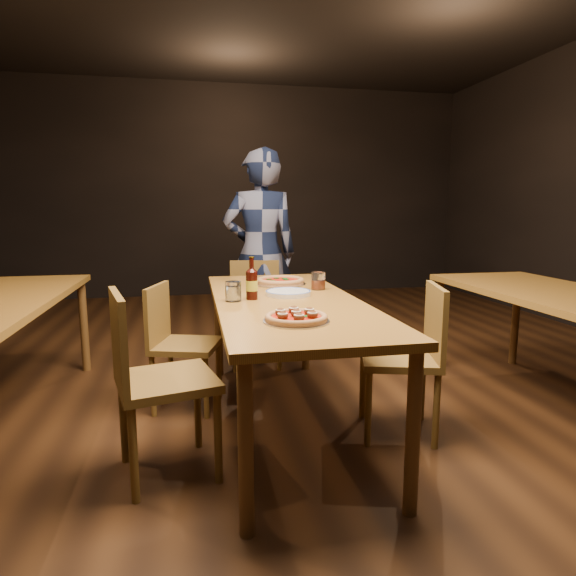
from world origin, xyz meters
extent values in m
plane|color=black|center=(0.00, 0.00, 0.00)|extent=(9.00, 9.00, 0.00)
plane|color=black|center=(0.00, 4.50, 1.50)|extent=(7.00, 0.00, 7.00)
cube|color=brown|center=(0.00, 0.00, 0.73)|extent=(0.80, 2.00, 0.04)
cylinder|color=brown|center=(-0.34, -0.94, 0.35)|extent=(0.06, 0.06, 0.71)
cylinder|color=brown|center=(-0.34, 0.94, 0.35)|extent=(0.06, 0.06, 0.71)
cylinder|color=brown|center=(0.34, -0.94, 0.35)|extent=(0.06, 0.06, 0.71)
cylinder|color=brown|center=(0.34, 0.94, 0.35)|extent=(0.06, 0.06, 0.71)
cylinder|color=brown|center=(-1.36, 1.24, 0.35)|extent=(0.06, 0.06, 0.71)
cube|color=brown|center=(1.70, -0.20, 0.73)|extent=(0.80, 2.00, 0.04)
cylinder|color=brown|center=(1.36, 0.74, 0.35)|extent=(0.06, 0.06, 0.71)
cylinder|color=brown|center=(2.04, 0.74, 0.35)|extent=(0.06, 0.06, 0.71)
cylinder|color=#B7B7BF|center=(-0.06, -0.56, 0.75)|extent=(0.30, 0.30, 0.01)
cylinder|color=#C07450|center=(-0.06, -0.56, 0.76)|extent=(0.28, 0.28, 0.02)
torus|color=#C07450|center=(-0.06, -0.56, 0.77)|extent=(0.28, 0.28, 0.03)
cylinder|color=#990C09|center=(-0.06, -0.56, 0.77)|extent=(0.23, 0.23, 0.00)
cylinder|color=#B7B7BF|center=(0.06, 0.52, 0.75)|extent=(0.34, 0.34, 0.01)
cylinder|color=#C07450|center=(0.06, 0.52, 0.77)|extent=(0.32, 0.32, 0.02)
torus|color=#C07450|center=(0.06, 0.52, 0.78)|extent=(0.32, 0.32, 0.04)
cylinder|color=#990C09|center=(0.06, 0.52, 0.78)|extent=(0.24, 0.24, 0.00)
cylinder|color=white|center=(0.03, 0.11, 0.76)|extent=(0.27, 0.27, 0.03)
cylinder|color=black|center=(-0.19, 0.02, 0.83)|extent=(0.06, 0.06, 0.16)
cylinder|color=black|center=(-0.19, 0.02, 0.95)|extent=(0.03, 0.03, 0.08)
cylinder|color=gold|center=(-0.19, 0.02, 0.83)|extent=(0.07, 0.07, 0.06)
cylinder|color=white|center=(-0.30, -0.01, 0.80)|extent=(0.09, 0.09, 0.11)
cylinder|color=#8D3510|center=(0.26, 0.27, 0.81)|extent=(0.09, 0.09, 0.11)
imported|color=black|center=(0.06, 1.46, 0.88)|extent=(0.64, 0.43, 1.75)
camera|label=1|loc=(-0.51, -2.63, 1.25)|focal=30.00mm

